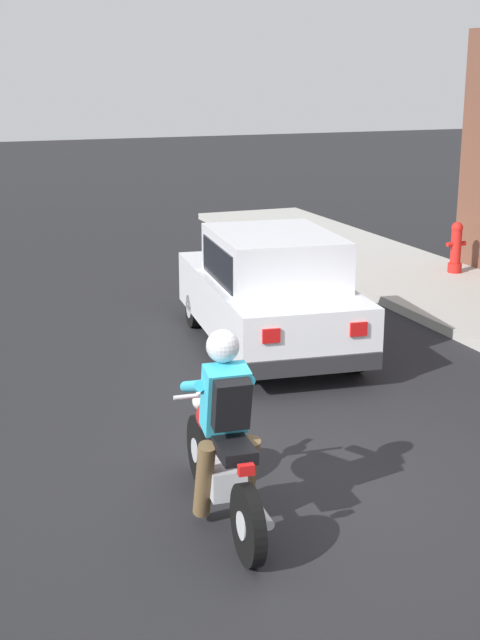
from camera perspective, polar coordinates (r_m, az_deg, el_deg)
ground_plane at (r=7.97m, az=3.97°, el=-10.61°), size 80.00×80.00×0.00m
motorcycle_with_rider at (r=7.13m, az=-1.10°, el=-7.87°), size 0.59×2.02×1.62m
car_hatchback at (r=11.48m, az=1.89°, el=1.80°), size 2.06×3.94×1.57m
fire_hydrant at (r=15.78m, az=13.65°, el=4.51°), size 0.36×0.24×0.88m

